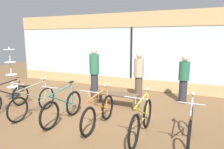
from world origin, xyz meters
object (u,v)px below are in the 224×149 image
Objects in this scene: bicycle_far_right at (190,126)px; customer_mid_floor at (139,75)px; bicycle_left at (34,102)px; display_bench at (116,96)px; bicycle_far_left at (7,98)px; bicycle_center_left at (63,107)px; customer_near_rack at (94,72)px; accessory_rack at (12,76)px; customer_by_window at (184,78)px; bicycle_center_right at (99,112)px; bicycle_right at (142,120)px.

customer_mid_floor is at bearing 125.39° from bicycle_far_right.
bicycle_left reaches higher than display_bench.
bicycle_far_left is 0.98× the size of bicycle_center_left.
accessory_rack is at bearing -160.80° from customer_near_rack.
bicycle_center_left is 2.29m from customer_near_rack.
customer_by_window is at bearing 36.89° from bicycle_left.
bicycle_far_left is 0.98× the size of bicycle_center_right.
bicycle_left is 4.13m from bicycle_far_right.
bicycle_left is at bearing -179.26° from bicycle_far_right.
bicycle_right is at bearing 0.23° from bicycle_far_left.
bicycle_right is at bearing -102.67° from customer_by_window.
bicycle_far_right is at bearing 0.74° from bicycle_left.
bicycle_right is at bearing -42.66° from customer_near_rack.
bicycle_center_right is (2.05, 0.05, -0.01)m from bicycle_left.
bicycle_far_right is 2.77m from display_bench.
customer_near_rack reaches higher than bicycle_left.
bicycle_far_left is 5.14m from bicycle_far_right.
bicycle_right is (4.15, 0.02, 0.02)m from bicycle_far_left.
accessory_rack reaches higher than bicycle_far_left.
bicycle_left is 3.13m from bicycle_right.
bicycle_right is at bearing -52.18° from display_bench.
customer_near_rack reaches higher than bicycle_center_right.
bicycle_far_left is at bearing -179.07° from bicycle_far_right.
bicycle_left is 2.49m from accessory_rack.
bicycle_center_left is at bearing -83.13° from customer_near_rack.
customer_near_rack is (2.95, 1.03, 0.21)m from accessory_rack.
bicycle_far_right is at bearing 1.73° from bicycle_center_left.
bicycle_right is 2.08m from display_bench.
bicycle_left is 1.25× the size of display_bench.
customer_by_window reaches higher than bicycle_left.
customer_mid_floor is at bearing 48.87° from bicycle_left.
bicycle_center_left is at bearing -179.27° from bicycle_right.
customer_near_rack reaches higher than customer_by_window.
bicycle_far_left is at bearing -178.31° from bicycle_left.
customer_by_window is at bearing 46.40° from bicycle_center_left.
customer_mid_floor is at bearing 66.17° from display_bench.
customer_by_window reaches higher than bicycle_center_left.
bicycle_center_right is 3.31m from customer_by_window.
bicycle_far_right reaches higher than bicycle_far_left.
bicycle_right reaches higher than bicycle_far_left.
customer_near_rack is (-1.08, 0.53, 0.62)m from display_bench.
bicycle_center_left reaches higher than display_bench.
accessory_rack is 4.72m from customer_mid_floor.
bicycle_far_right is at bearing 0.93° from bicycle_far_left.
customer_by_window is at bearing 30.85° from bicycle_far_left.
accessory_rack is at bearing 159.98° from bicycle_center_left.
customer_by_window is at bearing 32.02° from display_bench.
bicycle_far_left is 0.95× the size of bicycle_left.
accessory_rack reaches higher than bicycle_center_left.
bicycle_right is 0.99m from bicycle_far_right.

